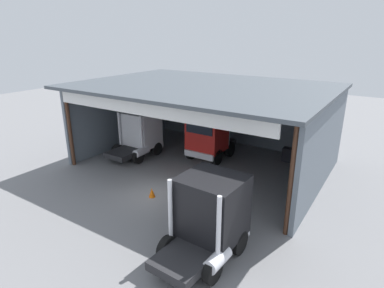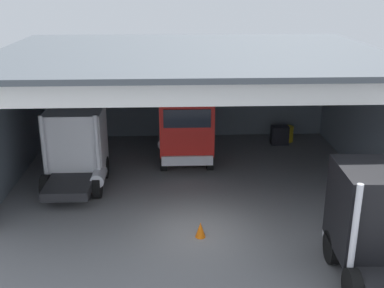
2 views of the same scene
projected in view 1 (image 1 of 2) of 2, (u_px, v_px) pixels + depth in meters
The scene contains 8 objects.
ground_plane at pixel (156, 193), 18.53m from camera, with size 80.00×80.00×0.00m, color slate.
workshop_shed at pixel (212, 106), 22.25m from camera, with size 16.15×11.87×5.63m.
truck_white_right_bay at pixel (140, 134), 23.78m from camera, with size 2.54×4.22×3.37m.
truck_red_left_bay at pixel (208, 135), 22.95m from camera, with size 2.60×4.17×3.56m.
truck_black_center_right_bay at pixel (209, 215), 12.95m from camera, with size 2.70×4.41×3.46m.
oil_drum at pixel (298, 155), 23.03m from camera, with size 0.58×0.58×0.87m, color gold.
tool_cart at pixel (289, 155), 22.97m from camera, with size 0.90×0.60×1.00m, color black.
traffic_cone at pixel (152, 192), 17.98m from camera, with size 0.36×0.36×0.56m, color orange.
Camera 1 is at (10.79, -12.77, 8.74)m, focal length 29.95 mm.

